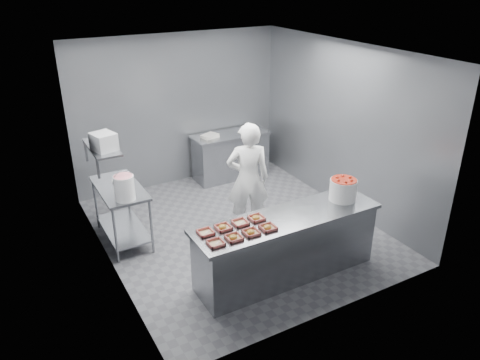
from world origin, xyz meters
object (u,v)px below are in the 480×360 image
object	(u,v)px
tray_1	(234,238)
tray_4	(206,232)
back_counter	(231,155)
appliance	(104,142)
glaze_bucket	(124,187)
tray_0	(216,243)
tray_6	(240,223)
prep_table	(121,205)
tray_2	(251,232)
tray_3	(268,227)
service_counter	(287,246)
worker	(248,179)
strawberry_tub	(343,189)
tray_7	(256,218)
tray_5	(223,227)

from	to	relation	value
tray_1	tray_4	xyz separation A→B (m)	(-0.24, 0.27, -0.00)
back_counter	appliance	distance (m)	3.32
glaze_bucket	tray_0	bearing A→B (deg)	-70.82
glaze_bucket	tray_4	bearing A→B (deg)	-67.36
tray_6	prep_table	bearing A→B (deg)	119.35
tray_2	tray_3	world-z (taller)	same
tray_3	service_counter	bearing A→B (deg)	19.18
tray_4	worker	world-z (taller)	worker
tray_2	strawberry_tub	bearing A→B (deg)	6.37
back_counter	tray_0	distance (m)	3.97
tray_7	back_counter	bearing A→B (deg)	67.44
worker	glaze_bucket	distance (m)	1.85
service_counter	tray_5	size ratio (longest dim) A/B	13.88
tray_3	tray_2	bearing A→B (deg)	180.00
back_counter	appliance	bearing A→B (deg)	-151.81
tray_5	strawberry_tub	xyz separation A→B (m)	(1.81, -0.10, 0.14)
tray_5	worker	bearing A→B (deg)	48.14
tray_0	tray_3	bearing A→B (deg)	-0.00
tray_4	tray_1	bearing A→B (deg)	-49.12
tray_7	prep_table	bearing A→B (deg)	124.72
tray_4	tray_6	xyz separation A→B (m)	(0.48, 0.00, 0.00)
tray_6	worker	size ratio (longest dim) A/B	0.10
tray_3	worker	distance (m)	1.50
tray_0	tray_4	world-z (taller)	same
service_counter	back_counter	distance (m)	3.37
service_counter	appliance	distance (m)	2.84
tray_2	glaze_bucket	world-z (taller)	glaze_bucket
tray_3	tray_0	bearing A→B (deg)	180.00
tray_3	back_counter	bearing A→B (deg)	69.10
prep_table	strawberry_tub	world-z (taller)	strawberry_tub
tray_5	tray_1	bearing A→B (deg)	-90.00
tray_3	tray_5	xyz separation A→B (m)	(-0.48, 0.27, 0.00)
tray_6	worker	distance (m)	1.37
tray_0	tray_1	size ratio (longest dim) A/B	1.00
prep_table	worker	world-z (taller)	worker
back_counter	tray_6	size ratio (longest dim) A/B	8.01
tray_6	appliance	size ratio (longest dim) A/B	0.59
tray_7	appliance	bearing A→B (deg)	130.76
prep_table	appliance	size ratio (longest dim) A/B	3.80
service_counter	tray_5	world-z (taller)	tray_5
service_counter	worker	bearing A→B (deg)	83.74
tray_2	glaze_bucket	distance (m)	1.96
tray_7	tray_1	bearing A→B (deg)	-150.30
back_counter	tray_3	distance (m)	3.66
appliance	tray_1	bearing A→B (deg)	-78.44
tray_1	tray_3	size ratio (longest dim) A/B	1.00
tray_0	tray_5	world-z (taller)	tray_5
back_counter	tray_0	bearing A→B (deg)	-120.69
back_counter	tray_4	world-z (taller)	tray_4
tray_3	tray_6	bearing A→B (deg)	130.88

